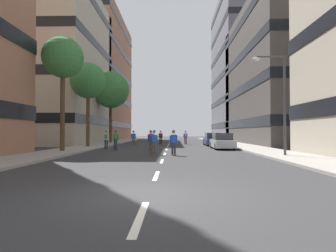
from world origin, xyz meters
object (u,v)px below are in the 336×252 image
object	(u,v)px
skater_8	(106,138)
street_tree_mid	(111,90)
skater_4	(151,138)
skater_1	(174,141)
street_tree_near	(88,81)
skater_3	(154,141)
streetlamp_right	(279,93)
skater_0	(133,137)
skater_5	(151,139)
skater_7	(115,139)
street_tree_far	(63,59)
skater_6	(186,136)
parked_car_mid	(222,142)
parked_car_near	(213,140)
skater_2	(161,137)

from	to	relation	value
skater_8	street_tree_mid	bearing A→B (deg)	101.20
street_tree_mid	skater_4	world-z (taller)	street_tree_mid
skater_1	skater_8	bearing A→B (deg)	135.09
street_tree_mid	street_tree_near	bearing A→B (deg)	-90.00
skater_1	skater_3	world-z (taller)	same
streetlamp_right	skater_0	size ratio (longest dim) A/B	3.65
street_tree_near	streetlamp_right	size ratio (longest dim) A/B	1.33
skater_5	streetlamp_right	bearing A→B (deg)	-30.10
streetlamp_right	skater_3	size ratio (longest dim) A/B	3.65
street_tree_mid	streetlamp_right	size ratio (longest dim) A/B	1.54
skater_3	skater_4	distance (m)	10.83
skater_0	skater_7	size ratio (longest dim) A/B	1.00
skater_1	skater_7	xyz separation A→B (m)	(-5.19, 5.24, 0.03)
skater_0	skater_4	world-z (taller)	same
street_tree_far	skater_8	distance (m)	7.93
street_tree_near	skater_6	distance (m)	14.55
skater_6	street_tree_far	bearing A→B (deg)	-125.33
skater_3	skater_4	bearing A→B (deg)	95.79
street_tree_far	skater_4	size ratio (longest dim) A/B	5.11
skater_0	streetlamp_right	bearing A→B (deg)	-49.46
skater_4	streetlamp_right	bearing A→B (deg)	-53.45
street_tree_mid	skater_5	world-z (taller)	street_tree_mid
skater_1	street_tree_mid	bearing A→B (deg)	114.67
parked_car_mid	skater_4	distance (m)	8.35
skater_0	street_tree_near	bearing A→B (deg)	-143.56
parked_car_near	street_tree_far	distance (m)	18.64
skater_2	skater_6	distance (m)	3.41
parked_car_mid	skater_6	xyz separation A→B (m)	(-3.02, 10.25, 0.32)
skater_6	skater_7	size ratio (longest dim) A/B	1.00
skater_1	skater_6	size ratio (longest dim) A/B	1.00
skater_7	skater_3	bearing A→B (deg)	-50.90
street_tree_near	skater_4	size ratio (longest dim) A/B	4.86
skater_6	skater_5	bearing A→B (deg)	-104.69
street_tree_mid	skater_8	world-z (taller)	street_tree_mid
parked_car_near	skater_3	bearing A→B (deg)	-115.09
skater_2	skater_3	world-z (taller)	same
skater_4	skater_7	bearing A→B (deg)	-113.83
street_tree_far	skater_7	size ratio (longest dim) A/B	5.11
street_tree_near	street_tree_far	bearing A→B (deg)	-90.00
parked_car_near	parked_car_mid	xyz separation A→B (m)	(0.00, -6.45, 0.00)
street_tree_far	skater_0	distance (m)	12.39
skater_0	skater_3	size ratio (longest dim) A/B	1.00
parked_car_mid	skater_5	bearing A→B (deg)	-154.31
parked_car_mid	street_tree_mid	size ratio (longest dim) A/B	0.44
skater_2	skater_4	bearing A→B (deg)	-99.54
street_tree_mid	skater_2	size ratio (longest dim) A/B	5.62
skater_0	skater_8	bearing A→B (deg)	-106.08
street_tree_far	skater_6	size ratio (longest dim) A/B	5.11
skater_5	skater_6	world-z (taller)	same
parked_car_near	parked_car_mid	size ratio (longest dim) A/B	1.00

